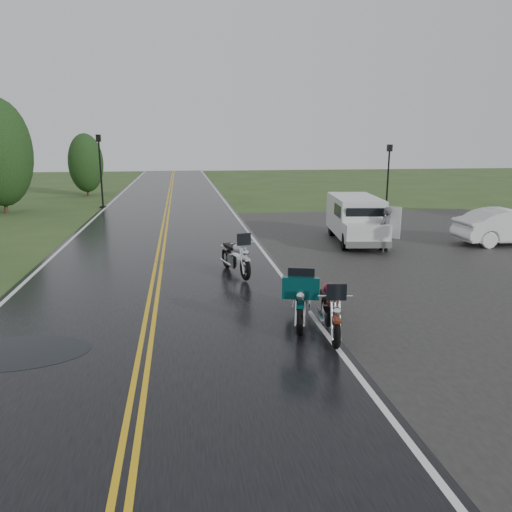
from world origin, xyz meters
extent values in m
plane|color=#2D471E|center=(0.00, 0.00, 0.00)|extent=(120.00, 120.00, 0.00)
cube|color=black|center=(0.00, 10.00, 0.02)|extent=(8.00, 100.00, 0.04)
cube|color=black|center=(11.00, 5.00, 0.01)|extent=(14.00, 24.00, 0.03)
imported|color=#444449|center=(8.29, 6.13, 0.84)|extent=(0.73, 0.69, 1.68)
imported|color=silver|center=(13.81, 6.75, 0.71)|extent=(4.33, 1.53, 1.42)
camera|label=1|loc=(0.80, -11.17, 4.08)|focal=35.00mm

